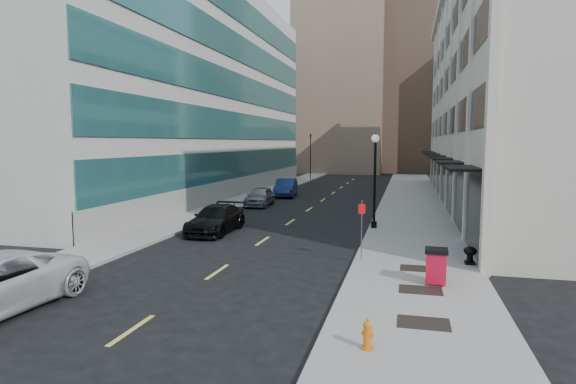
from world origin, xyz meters
The scene contains 22 objects.
ground centered at (0.00, 0.00, 0.00)m, with size 160.00×160.00×0.00m, color black.
sidewalk_right centered at (7.50, 20.00, 0.07)m, with size 5.00×80.00×0.15m, color gray.
sidewalk_left centered at (-6.50, 20.00, 0.07)m, with size 3.00×80.00×0.15m, color gray.
building_right centered at (16.94, 26.99, 8.99)m, with size 15.30×46.50×18.25m.
building_left centered at (-15.95, 27.00, 9.99)m, with size 16.14×46.00×20.00m.
skyline_tan_near centered at (-4.00, 68.00, 14.00)m, with size 14.00×18.00×28.00m, color #836956.
skyline_brown centered at (8.00, 72.00, 17.00)m, with size 12.00×16.00×34.00m, color brown.
skyline_tan_far centered at (-14.00, 78.00, 11.00)m, with size 12.00×14.00×22.00m, color #836956.
skyline_stone centered at (18.00, 66.00, 10.00)m, with size 10.00×14.00×20.00m, color beige.
grate_near centered at (7.60, -2.00, 0.15)m, with size 1.40×1.00×0.01m, color black.
grate_mid centered at (7.60, 1.00, 0.15)m, with size 1.40×1.00×0.01m, color black.
grate_far centered at (7.60, 3.80, 0.15)m, with size 1.40×1.00×0.01m, color black.
road_centerline centered at (0.00, 17.00, 0.01)m, with size 0.15×68.20×0.01m.
traffic_signal centered at (-5.50, 48.00, 5.72)m, with size 0.66×0.66×6.98m.
car_black_pickup centered at (-3.20, 9.63, 0.75)m, with size 2.11×5.20×1.51m, color black.
car_silver_sedan centered at (-4.19, 21.00, 0.76)m, with size 1.78×4.43×1.51m, color gray.
car_blue_sedan centered at (-3.83, 28.00, 0.82)m, with size 1.73×4.95×1.63m, color navy.
fire_hydrant centered at (6.26, -4.02, 0.51)m, with size 0.30×0.30×0.74m.
trash_bin centered at (8.11, 1.86, 0.81)m, with size 0.79×0.87×1.23m.
lamppost centered at (5.30, 12.43, 3.34)m, with size 0.45×0.45×5.43m.
sign_post centered at (5.30, 4.68, 1.75)m, with size 0.28×0.14×2.49m.
urn_planter centered at (9.60, 5.00, 0.59)m, with size 0.52×0.52×0.72m.
Camera 1 is at (7.07, -15.06, 5.02)m, focal length 30.00 mm.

